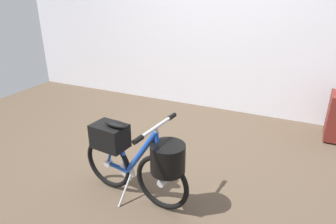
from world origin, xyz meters
name	(u,v)px	position (x,y,z in m)	size (l,w,h in m)	color
ground_plane	(163,173)	(0.00, 0.00, 0.00)	(6.36, 6.36, 0.00)	brown
back_wall	(224,6)	(0.00, 1.84, 1.38)	(6.36, 0.10, 2.77)	silver
folding_bike_foreground	(138,157)	(-0.02, -0.40, 0.39)	(1.00, 0.53, 0.72)	black
rolling_suitcase	(336,116)	(1.47, 1.45, 0.28)	(0.19, 0.36, 0.83)	maroon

